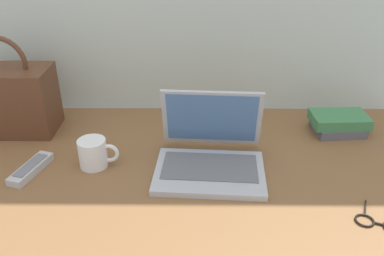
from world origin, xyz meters
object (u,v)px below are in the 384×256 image
object	(u,v)px
coffee_mug	(94,153)
remote_control_near	(31,169)
eyeglasses	(379,223)
book_stack	(338,123)
handbag	(8,99)
laptop	(210,153)

from	to	relation	value
coffee_mug	remote_control_near	xyz separation A→B (m)	(-0.18, -0.04, -0.03)
coffee_mug	eyeglasses	bearing A→B (deg)	-18.61
coffee_mug	book_stack	bearing A→B (deg)	15.30
eyeglasses	handbag	size ratio (longest dim) A/B	0.39
laptop	handbag	distance (m)	0.71
book_stack	eyeglasses	bearing A→B (deg)	-95.16
remote_control_near	book_stack	distance (m)	0.99
remote_control_near	handbag	world-z (taller)	handbag
laptop	book_stack	world-z (taller)	laptop
laptop	book_stack	distance (m)	0.49
laptop	book_stack	bearing A→B (deg)	26.02
handbag	eyeglasses	bearing A→B (deg)	-23.78
laptop	eyeglasses	distance (m)	0.47
laptop	remote_control_near	xyz separation A→B (m)	(-0.52, -0.03, -0.03)
laptop	eyeglasses	bearing A→B (deg)	-31.76
laptop	book_stack	size ratio (longest dim) A/B	1.72
coffee_mug	book_stack	distance (m)	0.81
laptop	eyeglasses	xyz separation A→B (m)	(0.40, -0.25, -0.04)
remote_control_near	eyeglasses	distance (m)	0.94
eyeglasses	laptop	bearing A→B (deg)	148.24
handbag	book_stack	bearing A→B (deg)	-0.39
laptop	handbag	world-z (taller)	handbag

